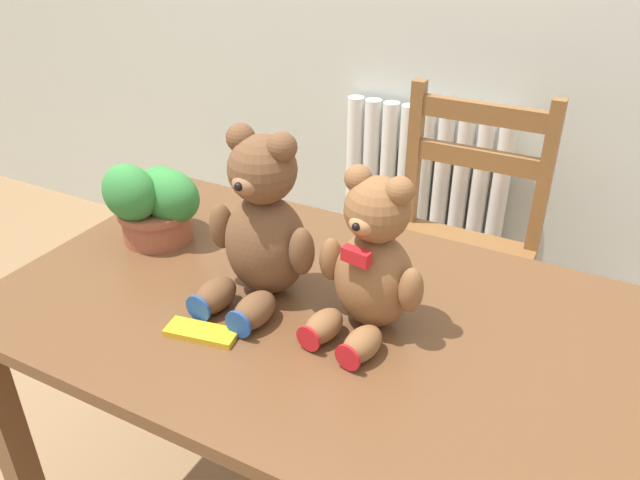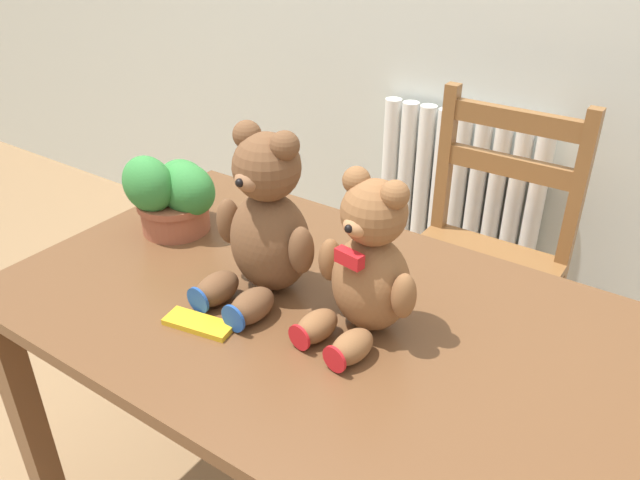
{
  "view_description": "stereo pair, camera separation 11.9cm",
  "coord_description": "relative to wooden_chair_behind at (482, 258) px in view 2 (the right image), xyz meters",
  "views": [
    {
      "loc": [
        0.48,
        -0.51,
        1.46
      ],
      "look_at": [
        -0.01,
        0.41,
        0.87
      ],
      "focal_mm": 35.0,
      "sensor_mm": 36.0,
      "label": 1
    },
    {
      "loc": [
        0.58,
        -0.45,
        1.46
      ],
      "look_at": [
        -0.01,
        0.41,
        0.87
      ],
      "focal_mm": 35.0,
      "sensor_mm": 36.0,
      "label": 2
    }
  ],
  "objects": [
    {
      "name": "potted_plant",
      "position": [
        -0.55,
        -0.69,
        0.34
      ],
      "size": [
        0.21,
        0.2,
        0.21
      ],
      "color": "#9E5138",
      "rests_on": "dining_table"
    },
    {
      "name": "dining_table",
      "position": [
        -0.07,
        -0.77,
        0.14
      ],
      "size": [
        1.33,
        0.79,
        0.72
      ],
      "color": "brown",
      "rests_on": "ground_plane"
    },
    {
      "name": "teddy_bear_left",
      "position": [
        -0.2,
        -0.77,
        0.39
      ],
      "size": [
        0.25,
        0.25,
        0.36
      ],
      "rotation": [
        0.0,
        0.0,
        3.09
      ],
      "color": "brown",
      "rests_on": "dining_table"
    },
    {
      "name": "teddy_bear_right",
      "position": [
        0.03,
        -0.76,
        0.38
      ],
      "size": [
        0.23,
        0.24,
        0.32
      ],
      "rotation": [
        0.0,
        0.0,
        2.98
      ],
      "color": "brown",
      "rests_on": "dining_table"
    },
    {
      "name": "wooden_chair_behind",
      "position": [
        0.0,
        0.0,
        0.0
      ],
      "size": [
        0.45,
        0.39,
        0.95
      ],
      "rotation": [
        0.0,
        0.0,
        3.14
      ],
      "color": "brown",
      "rests_on": "ground_plane"
    },
    {
      "name": "chocolate_bar",
      "position": [
        -0.23,
        -0.95,
        0.25
      ],
      "size": [
        0.15,
        0.08,
        0.01
      ],
      "primitive_type": "cube",
      "rotation": [
        0.0,
        0.0,
        0.18
      ],
      "color": "gold",
      "rests_on": "dining_table"
    },
    {
      "name": "radiator",
      "position": [
        -0.24,
        0.34,
        -0.11
      ],
      "size": [
        0.62,
        0.1,
        0.8
      ],
      "color": "white",
      "rests_on": "ground_plane"
    }
  ]
}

